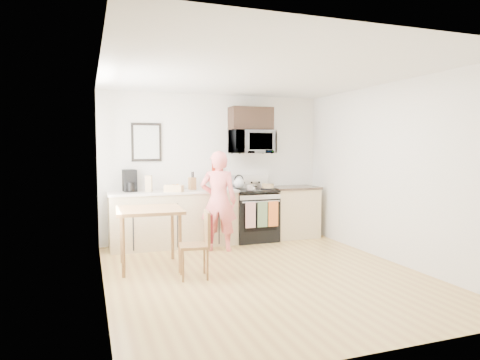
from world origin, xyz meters
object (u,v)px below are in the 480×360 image
object	(u,v)px
chair	(203,235)
cake	(268,187)
dining_table	(149,215)
person	(219,201)
microwave	(252,142)
range	(254,216)

from	to	relation	value
chair	cake	distance (m)	2.45
dining_table	person	bearing A→B (deg)	27.97
chair	microwave	bearing A→B (deg)	61.47
dining_table	range	bearing A→B (deg)	30.04
person	range	bearing A→B (deg)	-125.19
dining_table	cake	xyz separation A→B (m)	(2.24, 1.09, 0.24)
microwave	dining_table	bearing A→B (deg)	-147.76
range	dining_table	bearing A→B (deg)	-149.96
microwave	range	bearing A→B (deg)	-89.94
person	chair	xyz separation A→B (m)	(-0.60, -1.30, -0.25)
dining_table	chair	xyz separation A→B (m)	(0.59, -0.67, -0.18)
chair	cake	size ratio (longest dim) A/B	3.22
microwave	person	size ratio (longest dim) A/B	0.47
range	chair	bearing A→B (deg)	-127.61
dining_table	chair	distance (m)	0.91
range	dining_table	distance (m)	2.32
chair	person	bearing A→B (deg)	72.95
microwave	person	world-z (taller)	microwave
person	dining_table	distance (m)	1.34
range	chair	xyz separation A→B (m)	(-1.41, -1.83, 0.11)
microwave	chair	distance (m)	2.68
dining_table	cake	world-z (taller)	cake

